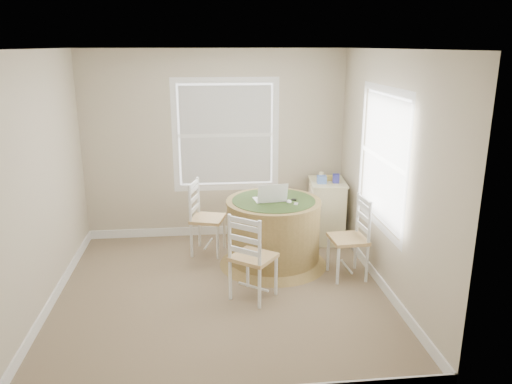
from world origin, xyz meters
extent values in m
cube|color=#8F735A|center=(0.00, 0.00, -0.01)|extent=(3.60, 3.60, 0.02)
cube|color=white|center=(0.00, 0.00, 2.61)|extent=(3.60, 3.60, 0.02)
cube|color=#BDAC95|center=(0.00, 1.81, 1.30)|extent=(3.60, 0.02, 2.60)
cube|color=#BDAC95|center=(0.00, -1.81, 1.30)|extent=(3.60, 0.02, 2.60)
cube|color=#BDAC95|center=(-1.81, 0.00, 1.30)|extent=(0.02, 3.60, 2.60)
cube|color=#BDAC95|center=(1.81, 0.00, 1.30)|extent=(0.02, 3.60, 2.60)
cube|color=white|center=(0.00, 1.79, 0.06)|extent=(3.60, 0.02, 0.12)
cube|color=white|center=(-1.79, 0.00, 0.06)|extent=(0.02, 3.60, 0.12)
cube|color=white|center=(1.79, 0.00, 0.06)|extent=(0.02, 3.60, 0.12)
cylinder|color=olive|center=(0.67, 0.70, 0.45)|extent=(1.14, 1.14, 0.74)
cone|color=olive|center=(0.67, 0.70, 0.04)|extent=(1.34, 1.34, 0.08)
cylinder|color=olive|center=(0.67, 0.70, 0.81)|extent=(1.16, 1.16, 0.03)
cylinder|color=#364C21|center=(0.67, 0.70, 0.83)|extent=(1.01, 1.01, 0.01)
cone|color=#364C21|center=(0.67, 0.70, 0.77)|extent=(1.12, 1.12, 0.10)
cube|color=white|center=(0.62, 0.72, 0.83)|extent=(0.39, 0.30, 0.02)
cube|color=silver|center=(0.62, 0.72, 0.84)|extent=(0.31, 0.18, 0.00)
cube|color=black|center=(0.64, 0.57, 0.96)|extent=(0.37, 0.11, 0.24)
ellipsoid|color=white|center=(0.84, 0.60, 0.84)|extent=(0.09, 0.12, 0.04)
cube|color=#B7BABF|center=(0.91, 0.52, 0.83)|extent=(0.07, 0.10, 0.02)
cube|color=black|center=(0.91, 0.67, 0.84)|extent=(0.07, 0.07, 0.02)
cube|color=beige|center=(1.52, 1.43, 0.42)|extent=(0.51, 0.65, 0.83)
cube|color=beige|center=(1.52, 1.43, 0.84)|extent=(0.54, 0.69, 0.02)
cube|color=beige|center=(1.27, 1.45, 0.17)|extent=(0.06, 0.52, 0.18)
cube|color=beige|center=(1.27, 1.45, 0.42)|extent=(0.06, 0.52, 0.18)
cube|color=beige|center=(1.27, 1.45, 0.66)|extent=(0.06, 0.52, 0.18)
cube|color=#5577C4|center=(1.40, 1.32, 0.90)|extent=(0.13, 0.13, 0.10)
cube|color=gold|center=(1.58, 1.47, 0.88)|extent=(0.16, 0.12, 0.06)
cube|color=#33339B|center=(1.61, 1.31, 0.91)|extent=(0.09, 0.09, 0.12)
cylinder|color=beige|center=(1.45, 1.58, 0.90)|extent=(0.07, 0.07, 0.09)
camera|label=1|loc=(-0.16, -5.00, 2.64)|focal=35.00mm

